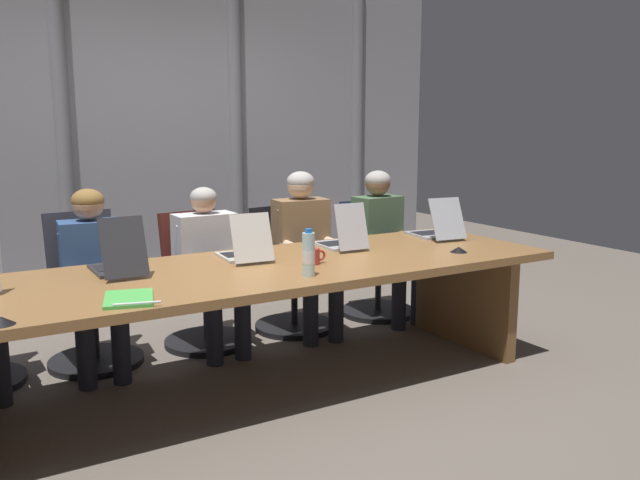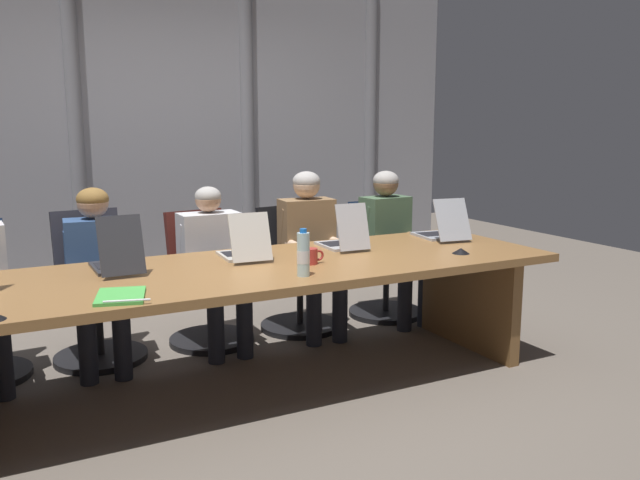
# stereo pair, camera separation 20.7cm
# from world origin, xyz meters

# --- Properties ---
(ground_plane) EXTENTS (11.24, 11.24, 0.00)m
(ground_plane) POSITION_xyz_m (0.00, 0.00, 0.00)
(ground_plane) COLOR #6B6056
(conference_table) EXTENTS (3.66, 1.11, 0.73)m
(conference_table) POSITION_xyz_m (0.00, 0.00, 0.59)
(conference_table) COLOR olive
(conference_table) RESTS_ON ground_plane
(curtain_backdrop) EXTENTS (5.62, 0.17, 2.88)m
(curtain_backdrop) POSITION_xyz_m (0.00, 2.12, 1.44)
(curtain_backdrop) COLOR #9999A0
(curtain_backdrop) RESTS_ON ground_plane
(laptop_left_mid) EXTENTS (0.23, 0.46, 0.33)m
(laptop_left_mid) POSITION_xyz_m (-0.74, 0.23, 0.80)
(laptop_left_mid) COLOR #2D2D33
(laptop_left_mid) RESTS_ON conference_table
(laptop_center) EXTENTS (0.27, 0.42, 0.29)m
(laptop_center) POSITION_xyz_m (0.01, 0.22, 0.79)
(laptop_center) COLOR beige
(laptop_center) RESTS_ON conference_table
(laptop_right_mid) EXTENTS (0.23, 0.41, 0.31)m
(laptop_right_mid) POSITION_xyz_m (0.70, 0.23, 0.79)
(laptop_right_mid) COLOR #BCBCC1
(laptop_right_mid) RESTS_ON conference_table
(laptop_right_end) EXTENTS (0.30, 0.47, 0.30)m
(laptop_right_end) POSITION_xyz_m (1.50, 0.23, 0.79)
(laptop_right_end) COLOR #A8ADB7
(laptop_right_end) RESTS_ON conference_table
(office_chair_left_mid) EXTENTS (0.60, 0.60, 0.98)m
(office_chair_left_mid) POSITION_xyz_m (-0.76, 0.95, 0.36)
(office_chair_left_mid) COLOR #2D2D38
(office_chair_left_mid) RESTS_ON ground_plane
(office_chair_center) EXTENTS (0.60, 0.60, 0.93)m
(office_chair_center) POSITION_xyz_m (0.00, 0.94, 0.35)
(office_chair_center) COLOR #511E19
(office_chair_center) RESTS_ON ground_plane
(office_chair_right_mid) EXTENTS (0.60, 0.61, 0.92)m
(office_chair_right_mid) POSITION_xyz_m (0.70, 0.94, 0.35)
(office_chair_right_mid) COLOR black
(office_chair_right_mid) RESTS_ON ground_plane
(office_chair_right_end) EXTENTS (0.60, 0.60, 0.91)m
(office_chair_right_end) POSITION_xyz_m (1.49, 0.94, 0.35)
(office_chair_right_end) COLOR navy
(office_chair_right_end) RESTS_ON ground_plane
(person_left_mid) EXTENTS (0.42, 0.57, 1.14)m
(person_left_mid) POSITION_xyz_m (-0.76, 0.78, 0.65)
(person_left_mid) COLOR #335184
(person_left_mid) RESTS_ON ground_plane
(person_center) EXTENTS (0.42, 0.55, 1.12)m
(person_center) POSITION_xyz_m (0.01, 0.78, 0.63)
(person_center) COLOR silver
(person_center) RESTS_ON ground_plane
(person_right_mid) EXTENTS (0.43, 0.57, 1.19)m
(person_right_mid) POSITION_xyz_m (0.75, 0.79, 0.68)
(person_right_mid) COLOR olive
(person_right_mid) RESTS_ON ground_plane
(person_right_end) EXTENTS (0.41, 0.57, 1.17)m
(person_right_end) POSITION_xyz_m (1.46, 0.79, 0.67)
(person_right_end) COLOR #4C6B4C
(person_right_end) RESTS_ON ground_plane
(water_bottle_primary) EXTENTS (0.07, 0.07, 0.26)m
(water_bottle_primary) POSITION_xyz_m (0.13, -0.36, 0.85)
(water_bottle_primary) COLOR silver
(water_bottle_primary) RESTS_ON conference_table
(coffee_mug_near) EXTENTS (0.13, 0.09, 0.09)m
(coffee_mug_near) POSITION_xyz_m (0.30, -0.10, 0.78)
(coffee_mug_near) COLOR #B2332D
(coffee_mug_near) RESTS_ON conference_table
(conference_mic_left_side) EXTENTS (0.11, 0.11, 0.03)m
(conference_mic_left_side) POSITION_xyz_m (1.28, -0.26, 0.75)
(conference_mic_left_side) COLOR black
(conference_mic_left_side) RESTS_ON conference_table
(conference_mic_right_side) EXTENTS (0.11, 0.11, 0.03)m
(conference_mic_right_side) POSITION_xyz_m (-1.38, -0.47, 0.75)
(conference_mic_right_side) COLOR black
(conference_mic_right_side) RESTS_ON conference_table
(spiral_notepad) EXTENTS (0.29, 0.35, 0.03)m
(spiral_notepad) POSITION_xyz_m (-0.83, -0.36, 0.74)
(spiral_notepad) COLOR #4CB74C
(spiral_notepad) RESTS_ON conference_table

